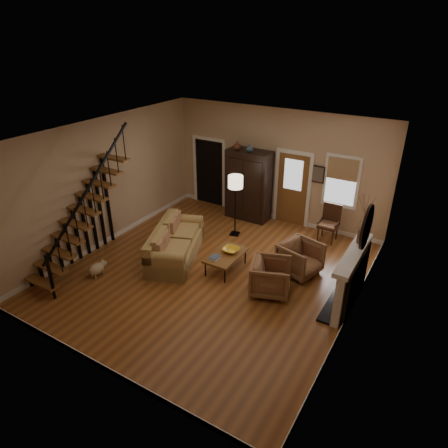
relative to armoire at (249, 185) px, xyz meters
The scene contains 15 objects.
room 1.49m from the armoire, 78.37° to the right, with size 7.00×7.33×3.30m.
staircase 4.94m from the armoire, 115.05° to the right, with size 0.94×2.80×3.20m, color brown, non-canonical shape.
fireplace 4.67m from the armoire, 34.69° to the right, with size 0.33×1.95×2.30m.
armoire is the anchor object (origin of this frame).
vase_a 1.23m from the armoire, 164.05° to the right, with size 0.24×0.24×0.25m, color #4C2619.
vase_b 1.16m from the armoire, 63.43° to the right, with size 0.20×0.20×0.21m, color #334C60.
sofa 3.13m from the armoire, 98.16° to the right, with size 0.97×2.24×0.84m, color #AB8A4D, non-canonical shape.
coffee_table 3.12m from the armoire, 72.17° to the right, with size 0.66×1.13×0.43m, color brown, non-canonical shape.
bowl 2.94m from the armoire, 70.31° to the right, with size 0.39×0.39×0.09m, color yellow.
books 3.32m from the armoire, 75.79° to the right, with size 0.21×0.28×0.05m, color beige, non-canonical shape.
armchair_left 3.90m from the armoire, 54.71° to the right, with size 0.83×0.86×0.78m, color brown.
armchair_right 3.31m from the armoire, 40.04° to the right, with size 0.85×0.88×0.80m, color brown.
floor_lamp 1.22m from the armoire, 79.67° to the right, with size 0.40×0.40×1.74m, color black, non-canonical shape.
side_chair 2.61m from the armoire, ahead, with size 0.54×0.54×1.02m, color #3A2112, non-canonical shape.
dog 4.98m from the armoire, 108.30° to the right, with size 0.27×0.46×0.33m, color #C6AF87, non-canonical shape.
Camera 1 is at (4.37, -6.71, 5.31)m, focal length 32.00 mm.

